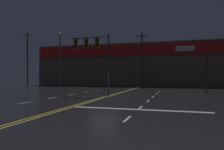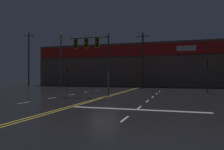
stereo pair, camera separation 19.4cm
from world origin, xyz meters
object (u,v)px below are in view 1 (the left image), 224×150
traffic_signal_median (92,48)px  traffic_signal_corner_northeast (206,68)px  streetlight_near_left (60,52)px  traffic_signal_corner_northwest (67,72)px

traffic_signal_median → traffic_signal_corner_northeast: size_ratio=1.52×
traffic_signal_corner_northeast → traffic_signal_median: bearing=-146.8°
streetlight_near_left → traffic_signal_corner_northwest: bearing=-50.9°
traffic_signal_corner_northeast → streetlight_near_left: bearing=167.0°
traffic_signal_corner_northwest → streetlight_near_left: size_ratio=0.37×
traffic_signal_corner_northwest → traffic_signal_median: bearing=-48.6°
traffic_signal_median → traffic_signal_corner_northwest: (-6.99, 7.93, -2.20)m
traffic_signal_corner_northeast → streetlight_near_left: (-21.96, 5.08, 2.99)m
traffic_signal_corner_northwest → streetlight_near_left: 6.76m
traffic_signal_median → traffic_signal_corner_northwest: bearing=131.4°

